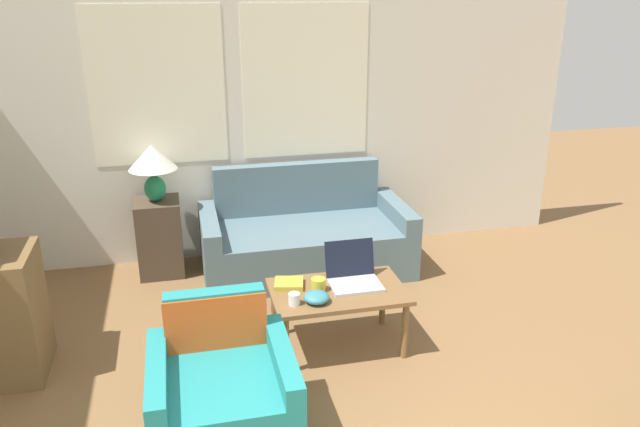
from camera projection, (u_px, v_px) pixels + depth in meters
name	position (u px, v px, depth m)	size (l,w,h in m)	color
wall_back	(243.00, 112.00, 5.37)	(6.00, 0.06, 2.60)	silver
couch	(304.00, 239.00, 5.42)	(1.76, 0.88, 0.86)	slate
armchair	(223.00, 400.00, 3.32)	(0.75, 0.73, 0.78)	teal
side_table	(160.00, 237.00, 5.28)	(0.37, 0.37, 0.65)	#4C3D2D
table_lamp	(153.00, 163.00, 5.05)	(0.39, 0.39, 0.48)	#1E8451
coffee_table	(338.00, 297.00, 4.17)	(0.90, 0.56, 0.44)	brown
laptop	(353.00, 275.00, 4.22)	(0.34, 0.32, 0.26)	#B7B7BC
cup_navy	(318.00, 285.00, 4.12)	(0.10, 0.10, 0.09)	gold
cup_yellow	(294.00, 299.00, 3.94)	(0.07, 0.07, 0.08)	white
snack_bowl	(317.00, 297.00, 3.97)	(0.17, 0.17, 0.07)	teal
book_red	(289.00, 284.00, 4.19)	(0.22, 0.21, 0.04)	gold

